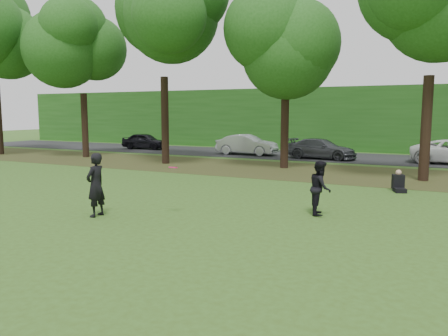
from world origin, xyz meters
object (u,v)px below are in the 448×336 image
player_left (96,185)px  player_right (320,188)px  frisbee (173,167)px  seated_person (399,183)px

player_left → player_right: 6.61m
frisbee → seated_person: (5.64, 7.22, -1.13)m
player_right → seated_person: size_ratio=1.95×
player_left → seated_person: (7.63, 8.27, -0.62)m
seated_person → frisbee: bearing=-146.8°
player_right → frisbee: player_right is taller
frisbee → player_left: bearing=-152.2°
player_right → seated_person: bearing=-32.6°
player_left → frisbee: player_left is taller
player_left → seated_person: size_ratio=2.25×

